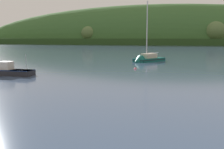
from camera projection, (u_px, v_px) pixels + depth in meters
far_shoreline_hill at (154, 44)px, 228.40m from camera, size 410.70×74.52×64.76m
sailboat_near_mooring at (146, 60)px, 64.27m from camera, size 7.54×9.36×15.21m
fishing_boat_moored at (10, 72)px, 41.18m from camera, size 6.44×2.45×3.93m
mooring_buoy_foreground at (135, 69)px, 49.37m from camera, size 0.55×0.55×0.63m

